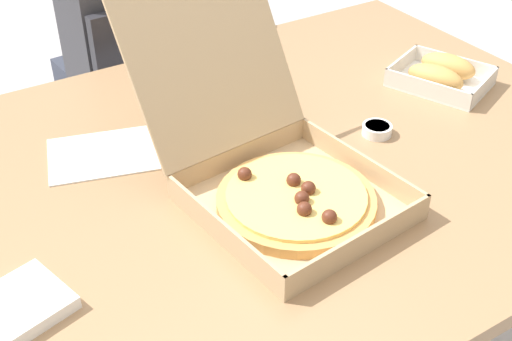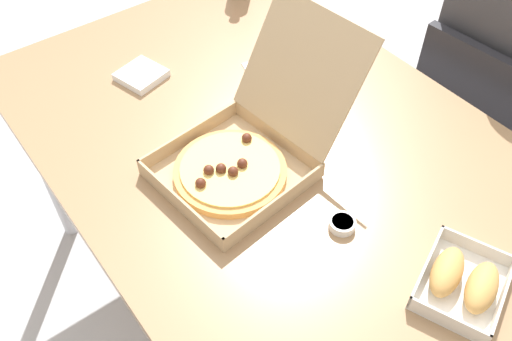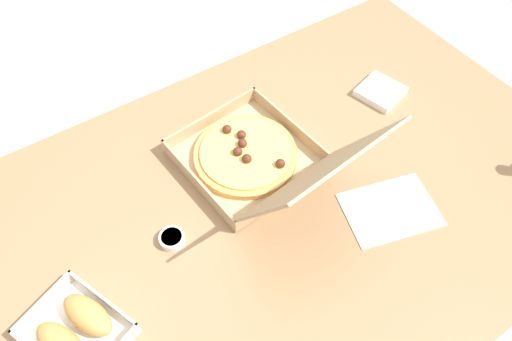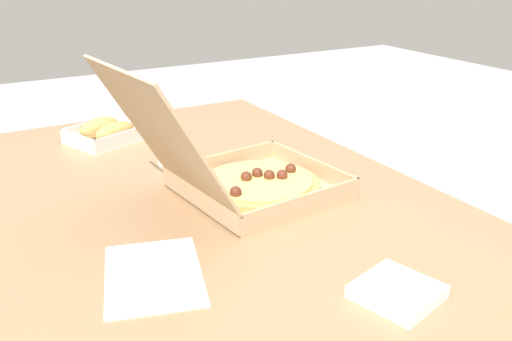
# 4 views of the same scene
# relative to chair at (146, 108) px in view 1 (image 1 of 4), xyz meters

# --- Properties ---
(dining_table) EXTENTS (1.48, 0.98, 0.75)m
(dining_table) POSITION_rel_chair_xyz_m (-0.13, -0.72, 0.20)
(dining_table) COLOR #997551
(dining_table) RESTS_ON ground_plane
(chair) EXTENTS (0.43, 0.43, 0.83)m
(chair) POSITION_rel_chair_xyz_m (0.00, 0.00, 0.00)
(chair) COLOR #232328
(chair) RESTS_ON ground_plane
(diner_person) EXTENTS (0.37, 0.42, 1.15)m
(diner_person) POSITION_rel_chair_xyz_m (-0.00, 0.06, 0.21)
(diner_person) COLOR #333847
(diner_person) RESTS_ON ground_plane
(pizza_box_open) EXTENTS (0.34, 0.47, 0.30)m
(pizza_box_open) POSITION_rel_chair_xyz_m (-0.11, -0.83, 0.32)
(pizza_box_open) COLOR tan
(pizza_box_open) RESTS_ON dining_table
(bread_side_box) EXTENTS (0.21, 0.23, 0.06)m
(bread_side_box) POSITION_rel_chair_xyz_m (0.40, -0.69, 0.30)
(bread_side_box) COLOR white
(bread_side_box) RESTS_ON dining_table
(paper_menu) EXTENTS (0.24, 0.20, 0.00)m
(paper_menu) POSITION_rel_chair_xyz_m (-0.30, -0.56, 0.27)
(paper_menu) COLOR white
(paper_menu) RESTS_ON dining_table
(napkin_pile) EXTENTS (0.13, 0.13, 0.02)m
(napkin_pile) POSITION_rel_chair_xyz_m (-0.54, -0.86, 0.28)
(napkin_pile) COLOR white
(napkin_pile) RESTS_ON dining_table
(dipping_sauce_cup) EXTENTS (0.06, 0.06, 0.02)m
(dipping_sauce_cup) POSITION_rel_chair_xyz_m (0.15, -0.77, 0.28)
(dipping_sauce_cup) COLOR white
(dipping_sauce_cup) RESTS_ON dining_table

